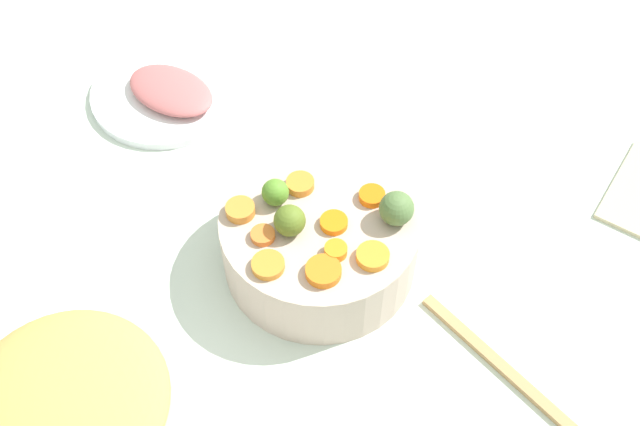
# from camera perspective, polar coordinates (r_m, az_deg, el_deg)

# --- Properties ---
(tabletop) EXTENTS (2.40, 2.40, 0.02)m
(tabletop) POSITION_cam_1_polar(r_m,az_deg,el_deg) (0.97, 0.46, -4.26)
(tabletop) COLOR silver
(tabletop) RESTS_ON ground
(serving_bowl_carrots) EXTENTS (0.24, 0.24, 0.09)m
(serving_bowl_carrots) POSITION_cam_1_polar(r_m,az_deg,el_deg) (0.93, -0.00, -2.02)
(serving_bowl_carrots) COLOR #C2AA9A
(serving_bowl_carrots) RESTS_ON tabletop
(stuffing_mound) EXTENTS (0.19, 0.19, 0.05)m
(stuffing_mound) POSITION_cam_1_polar(r_m,az_deg,el_deg) (0.75, -18.31, -13.13)
(stuffing_mound) COLOR tan
(stuffing_mound) RESTS_ON metal_pot
(carrot_slice_0) EXTENTS (0.05, 0.05, 0.01)m
(carrot_slice_0) POSITION_cam_1_polar(r_m,az_deg,el_deg) (0.84, 0.25, -4.31)
(carrot_slice_0) COLOR orange
(carrot_slice_0) RESTS_ON serving_bowl_carrots
(carrot_slice_1) EXTENTS (0.04, 0.04, 0.01)m
(carrot_slice_1) POSITION_cam_1_polar(r_m,az_deg,el_deg) (0.86, 3.90, -3.19)
(carrot_slice_1) COLOR orange
(carrot_slice_1) RESTS_ON serving_bowl_carrots
(carrot_slice_2) EXTENTS (0.04, 0.04, 0.01)m
(carrot_slice_2) POSITION_cam_1_polar(r_m,az_deg,el_deg) (0.86, 1.17, -2.77)
(carrot_slice_2) COLOR orange
(carrot_slice_2) RESTS_ON serving_bowl_carrots
(carrot_slice_3) EXTENTS (0.05, 0.05, 0.01)m
(carrot_slice_3) POSITION_cam_1_polar(r_m,az_deg,el_deg) (0.92, -1.47, 2.15)
(carrot_slice_3) COLOR orange
(carrot_slice_3) RESTS_ON serving_bowl_carrots
(carrot_slice_4) EXTENTS (0.04, 0.04, 0.01)m
(carrot_slice_4) POSITION_cam_1_polar(r_m,az_deg,el_deg) (0.88, -4.23, -1.63)
(carrot_slice_4) COLOR orange
(carrot_slice_4) RESTS_ON serving_bowl_carrots
(carrot_slice_5) EXTENTS (0.04, 0.04, 0.01)m
(carrot_slice_5) POSITION_cam_1_polar(r_m,az_deg,el_deg) (0.90, -5.87, 0.27)
(carrot_slice_5) COLOR orange
(carrot_slice_5) RESTS_ON serving_bowl_carrots
(carrot_slice_6) EXTENTS (0.05, 0.05, 0.01)m
(carrot_slice_6) POSITION_cam_1_polar(r_m,az_deg,el_deg) (0.85, -3.84, -3.84)
(carrot_slice_6) COLOR orange
(carrot_slice_6) RESTS_ON serving_bowl_carrots
(carrot_slice_7) EXTENTS (0.05, 0.05, 0.01)m
(carrot_slice_7) POSITION_cam_1_polar(r_m,az_deg,el_deg) (0.88, 0.98, -0.93)
(carrot_slice_7) COLOR orange
(carrot_slice_7) RESTS_ON serving_bowl_carrots
(carrot_slice_8) EXTENTS (0.04, 0.04, 0.01)m
(carrot_slice_8) POSITION_cam_1_polar(r_m,az_deg,el_deg) (0.91, 3.84, 1.27)
(carrot_slice_8) COLOR orange
(carrot_slice_8) RESTS_ON serving_bowl_carrots
(brussels_sprout_0) EXTENTS (0.04, 0.04, 0.04)m
(brussels_sprout_0) POSITION_cam_1_polar(r_m,az_deg,el_deg) (0.87, -2.25, -0.56)
(brussels_sprout_0) COLOR #596F23
(brussels_sprout_0) RESTS_ON serving_bowl_carrots
(brussels_sprout_1) EXTENTS (0.03, 0.03, 0.03)m
(brussels_sprout_1) POSITION_cam_1_polar(r_m,az_deg,el_deg) (0.90, -3.31, 1.53)
(brussels_sprout_1) COLOR #568929
(brussels_sprout_1) RESTS_ON serving_bowl_carrots
(brussels_sprout_2) EXTENTS (0.04, 0.04, 0.04)m
(brussels_sprout_2) POSITION_cam_1_polar(r_m,az_deg,el_deg) (0.88, 5.65, 0.34)
(brussels_sprout_2) COLOR #53713D
(brussels_sprout_2) RESTS_ON serving_bowl_carrots
(ham_plate) EXTENTS (0.22, 0.22, 0.01)m
(ham_plate) POSITION_cam_1_polar(r_m,az_deg,el_deg) (1.17, -11.16, 8.76)
(ham_plate) COLOR white
(ham_plate) RESTS_ON tabletop
(ham_slice_main) EXTENTS (0.14, 0.16, 0.02)m
(ham_slice_main) POSITION_cam_1_polar(r_m,az_deg,el_deg) (1.15, -10.92, 8.86)
(ham_slice_main) COLOR #BE6163
(ham_slice_main) RESTS_ON ham_plate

